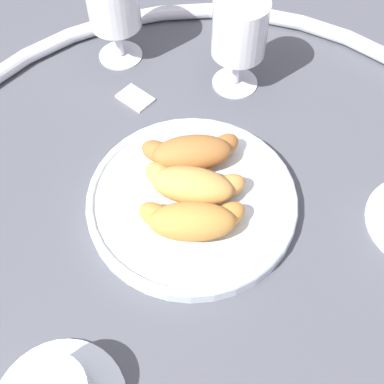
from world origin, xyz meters
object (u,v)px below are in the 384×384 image
Objects in this scene: juice_glass_right at (113,5)px; sugar_packet at (135,97)px; croissant_small at (192,184)px; croissant_large at (192,220)px; croissant_extra at (192,152)px; pastry_plate at (192,200)px; juice_glass_left at (240,31)px.

sugar_packet is at bearing -61.21° from juice_glass_right.
juice_glass_right is at bearing 123.96° from croissant_small.
croissant_large and croissant_small have the same top height.
croissant_large is at bearing -77.78° from croissant_extra.
pastry_plate is at bearing -56.37° from juice_glass_right.
juice_glass_left reaches higher than pastry_plate.
pastry_plate is 1.87× the size of juice_glass_right.
juice_glass_left is (0.02, 0.23, 0.08)m from pastry_plate.
juice_glass_right is at bearing 172.73° from juice_glass_left.
croissant_extra is (-0.01, 0.05, 0.00)m from croissant_small.
croissant_small is at bearing -76.91° from croissant_extra.
juice_glass_right reaches higher than sugar_packet.
croissant_extra is at bearing -99.45° from juice_glass_left.
juice_glass_left is (0.03, 0.18, 0.05)m from croissant_extra.
croissant_extra is 0.26m from juice_glass_right.
croissant_small is (-0.01, 0.05, 0.00)m from croissant_large.
sugar_packet is (-0.14, -0.06, -0.09)m from juice_glass_left.
croissant_large is at bearing -59.22° from juice_glass_right.
croissant_small is at bearing -94.58° from juice_glass_left.
croissant_small is 0.23m from juice_glass_left.
juice_glass_left is at bearing 88.28° from croissant_large.
croissant_large is 0.96× the size of juice_glass_left.
croissant_extra is 0.93× the size of juice_glass_left.
sugar_packet is at bearing 126.49° from croissant_small.
croissant_small reaches higher than sugar_packet.
juice_glass_right reaches higher than pastry_plate.
croissant_extra is 0.16m from sugar_packet.
sugar_packet is (-0.13, 0.21, -0.04)m from croissant_large.
croissant_small is at bearing -24.72° from sugar_packet.
pastry_plate reaches higher than sugar_packet.
juice_glass_right is (-0.18, 0.30, 0.05)m from croissant_large.
pastry_plate is at bearing 102.01° from croissant_large.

